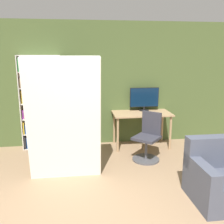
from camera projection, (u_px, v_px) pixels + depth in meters
wall_back at (93, 85)px, 5.50m from camera, size 8.00×0.06×2.70m
desk at (142, 117)px, 5.44m from camera, size 1.25×0.66×0.76m
monitor at (144, 98)px, 5.56m from camera, size 0.66×0.22×0.52m
office_chair at (148, 141)px, 4.80m from camera, size 0.62×0.62×0.92m
bookshelf at (37, 102)px, 5.29m from camera, size 0.85×0.29×1.99m
mattress_near at (64, 120)px, 3.92m from camera, size 1.15×0.41×1.98m
mattress_far at (65, 118)px, 4.08m from camera, size 1.15×0.27×1.98m
armchair at (221, 178)px, 3.48m from camera, size 0.85×0.80×0.85m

